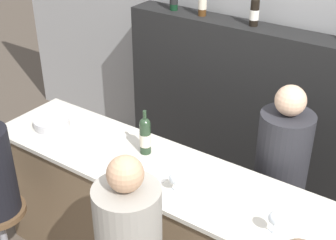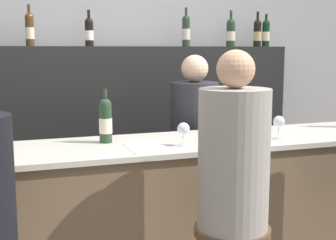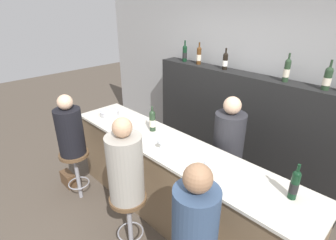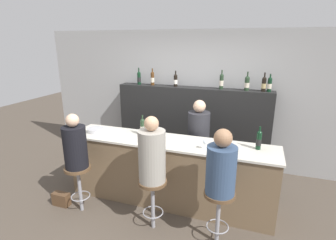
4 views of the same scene
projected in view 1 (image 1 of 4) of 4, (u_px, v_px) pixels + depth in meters
name	position (u px, v px, depth m)	size (l,w,h in m)	color
wall_back	(299.00, 57.00, 3.79)	(6.40, 0.05, 2.60)	#9E9E9E
back_bar_cabinet	(281.00, 124.00, 3.89)	(2.90, 0.28, 1.56)	black
wine_bottle_counter_0	(145.00, 135.00, 3.05)	(0.08, 0.08, 0.31)	#233823
wine_bottle_backbar_1	(203.00, 0.00, 3.84)	(0.07, 0.07, 0.32)	#4C2D14
wine_bottle_backbar_2	(255.00, 11.00, 3.61)	(0.07, 0.07, 0.29)	black
wine_glass_0	(175.00, 179.00, 2.71)	(0.07, 0.07, 0.13)	silver
wine_glass_1	(275.00, 219.00, 2.39)	(0.07, 0.07, 0.14)	silver
metal_bowl	(52.00, 123.00, 3.40)	(0.26, 0.26, 0.06)	#B7B7BC
tasting_menu	(147.00, 179.00, 2.86)	(0.21, 0.30, 0.00)	white
bar_stool_left	(1.00, 226.00, 3.15)	(0.37, 0.37, 0.70)	gray
guest_seated_middle	(129.00, 238.00, 2.33)	(0.34, 0.34, 0.84)	gray
bartender	(277.00, 192.00, 3.25)	(0.35, 0.35, 1.50)	#28282D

